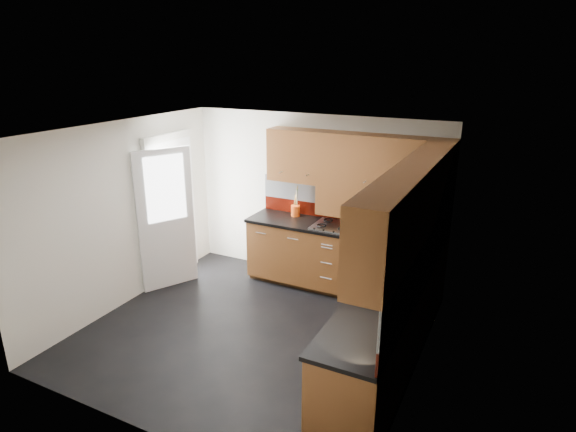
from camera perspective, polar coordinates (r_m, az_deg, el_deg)
The scene contains 14 objects.
room at distance 5.30m, azimuth -4.59°, elevation 0.29°, with size 4.00×3.80×2.64m.
base_cabinets at distance 5.91m, azimuth 8.37°, elevation -9.03°, with size 2.70×3.20×0.95m.
countertop at distance 5.70m, azimuth 8.43°, elevation -4.76°, with size 2.72×3.22×0.04m.
backsplash at distance 5.74m, azimuth 11.38°, elevation -1.66°, with size 2.70×3.20×0.54m.
upper_cabinets at distance 5.43m, azimuth 10.90°, elevation 4.17°, with size 2.50×3.20×0.72m.
extractor_hood at distance 6.59m, azimuth 6.20°, elevation 1.90°, with size 0.60×0.33×0.40m, color brown.
glass_cabinet at distance 5.59m, azimuth 16.48°, elevation 4.44°, with size 0.32×0.80×0.66m.
back_door at distance 7.03m, azimuth -13.83°, elevation 0.41°, with size 0.42×1.19×2.04m.
gas_hob at distance 6.54m, azimuth 5.58°, elevation -1.20°, with size 0.59×0.52×0.05m.
utensil_pot at distance 6.94m, azimuth 0.90°, elevation 0.79°, with size 0.13×0.13×0.45m.
toaster at distance 6.34m, azimuth 17.10°, elevation -1.89°, with size 0.30×0.25×0.19m.
food_processor at distance 5.85m, azimuth 15.13°, elevation -2.99°, with size 0.17×0.17×0.29m.
paper_towel at distance 5.52m, azimuth 14.37°, elevation -4.34°, with size 0.12×0.12×0.25m, color white.
orange_cloth at distance 5.90m, azimuth 14.97°, elevation -4.11°, with size 0.13×0.11×0.01m, color #EB421A.
Camera 1 is at (2.63, -4.30, 3.15)m, focal length 30.00 mm.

